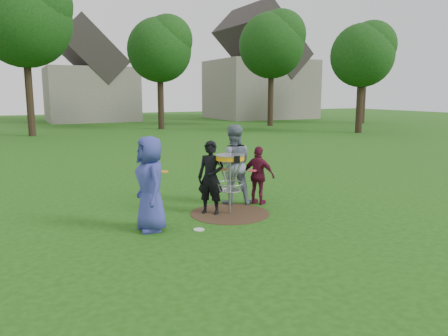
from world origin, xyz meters
name	(u,v)px	position (x,y,z in m)	size (l,w,h in m)	color
ground	(230,213)	(0.00, 0.00, 0.00)	(100.00, 100.00, 0.00)	#19470F
dirt_patch	(230,213)	(0.00, 0.00, 0.00)	(1.80, 1.80, 0.01)	#47331E
player_blue	(151,184)	(-1.94, -0.38, 0.94)	(0.92, 0.60, 1.88)	#373C97
player_black	(211,178)	(-0.38, 0.20, 0.83)	(0.60, 0.40, 1.65)	black
player_grey	(233,164)	(0.50, 0.81, 0.97)	(0.95, 0.74, 1.94)	slate
player_maroon	(259,175)	(1.02, 0.46, 0.71)	(0.83, 0.35, 1.42)	maroon
disc_on_grass	(199,230)	(-1.11, -0.80, 0.01)	(0.22, 0.22, 0.02)	silver
disc_golf_basket	(230,169)	(0.00, 0.00, 1.02)	(0.66, 0.67, 1.38)	#9EA0A5
held_discs	(220,167)	(-0.17, 0.16, 1.06)	(2.66, 1.12, 0.34)	orange
tree_row	(86,36)	(0.44, 20.67, 6.21)	(51.20, 17.42, 9.90)	#38281C
house_row	(113,77)	(4.78, 33.07, 4.14)	(44.50, 10.65, 11.62)	gray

